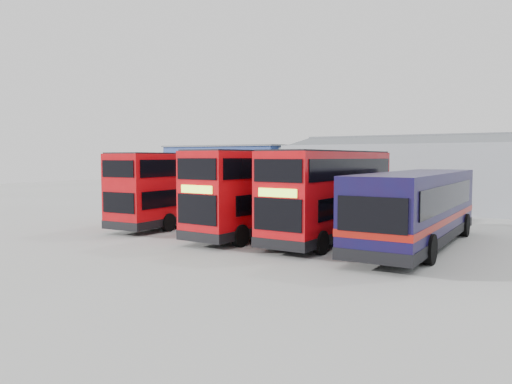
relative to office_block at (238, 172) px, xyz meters
name	(u,v)px	position (x,y,z in m)	size (l,w,h in m)	color
ground_plane	(266,235)	(14.00, -17.99, -2.58)	(120.00, 120.00, 0.00)	#A1A19C
office_block	(238,172)	(0.00, 0.00, 0.00)	(12.30, 8.32, 5.12)	navy
maintenance_shed	(489,176)	(22.00, 2.01, 0.02)	(30.50, 12.00, 5.89)	#979CA4
double_decker_left	(180,189)	(7.64, -17.38, -0.45)	(3.03, 10.22, 4.27)	red
double_decker_centre	(263,193)	(13.80, -17.97, -0.41)	(3.01, 10.43, 4.37)	red
double_decker_right	(331,196)	(17.51, -17.77, -0.42)	(2.70, 10.29, 4.33)	red
single_decker_blue	(417,210)	(21.51, -17.43, -0.91)	(3.13, 12.42, 3.35)	#0D0C35
panel_van	(207,188)	(0.16, -5.15, -1.29)	(2.57, 5.42, 2.31)	silver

